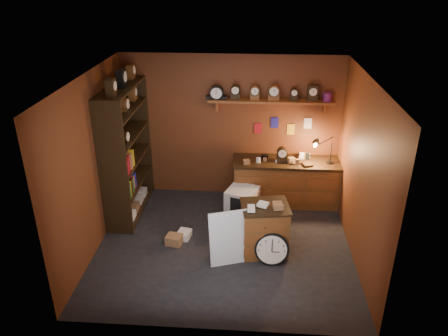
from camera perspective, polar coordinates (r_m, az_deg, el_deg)
floor at (r=7.14m, az=0.02°, el=-9.97°), size 4.00×4.00×0.00m
room_shell at (r=6.40m, az=0.49°, el=3.28°), size 4.02×3.62×2.71m
shelving_unit at (r=7.70m, az=-12.89°, el=2.74°), size 0.47×1.60×2.58m
workbench at (r=8.18m, az=8.13°, el=-1.50°), size 1.96×0.66×1.36m
low_cabinet at (r=6.79m, az=5.30°, el=-7.67°), size 0.79×0.70×0.90m
big_round_clock at (r=6.64m, az=6.26°, el=-10.50°), size 0.51×0.17×0.51m
white_panel at (r=6.80m, az=0.84°, el=-12.00°), size 0.67×0.37×0.85m
mini_fridge at (r=7.76m, az=2.40°, el=-4.54°), size 0.64×0.66×0.53m
floor_box_a at (r=7.16m, az=-6.53°, el=-9.28°), size 0.28×0.25×0.15m
floor_box_b at (r=7.30m, az=-5.23°, el=-8.65°), size 0.25×0.28×0.12m
floor_box_c at (r=7.29m, az=-0.52°, el=-8.33°), size 0.28×0.25×0.18m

